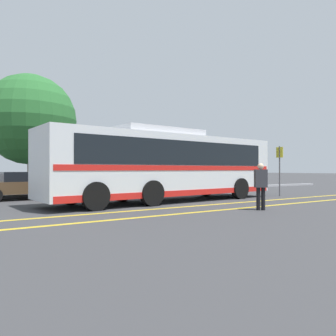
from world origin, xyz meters
name	(u,v)px	position (x,y,z in m)	size (l,w,h in m)	color
ground_plane	(172,201)	(0.00, 0.00, 0.00)	(220.00, 220.00, 0.00)	#38383A
lane_strip_0	(199,206)	(-0.27, -2.32, 0.00)	(0.20, 31.24, 0.01)	gold
lane_strip_1	(226,210)	(-0.27, -3.81, 0.00)	(0.20, 31.24, 0.01)	gold
curb_strip	(115,192)	(-0.27, 5.63, 0.07)	(39.24, 0.36, 0.15)	#99999E
transit_bus	(168,164)	(-0.28, -0.12, 1.66)	(11.69, 3.31, 3.20)	silver
parked_car_1	(27,185)	(-5.37, 4.46, 0.68)	(4.72, 1.99, 1.30)	#4C3823
pedestrian_0	(261,184)	(0.66, -4.59, 0.92)	(0.47, 0.40, 1.63)	black
bus_stop_sign	(280,165)	(6.23, -1.05, 1.67)	(0.07, 0.40, 2.66)	#59595E
tree_0	(30,120)	(-4.61, 7.76, 4.28)	(5.17, 5.17, 6.87)	#513823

